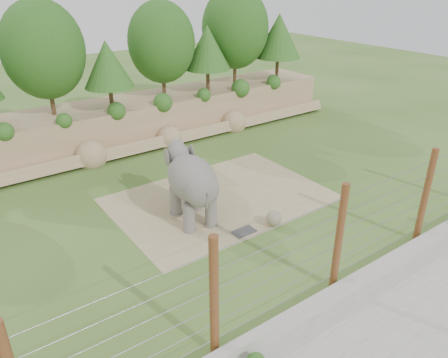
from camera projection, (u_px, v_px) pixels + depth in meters
ground at (251, 229)px, 18.54m from camera, size 90.00×90.00×0.00m
back_embankment at (129, 79)px, 26.38m from camera, size 30.00×5.52×8.77m
dirt_patch at (220, 199)px, 20.99m from camera, size 10.00×7.00×0.02m
drain_grate at (244, 232)px, 18.32m from camera, size 1.00×0.60×0.03m
elephant at (192, 188)px, 18.62m from camera, size 2.25×4.02×3.08m
stone_ball at (274, 218)px, 18.67m from camera, size 0.68×0.68×0.68m
retaining_wall at (344, 288)px, 14.77m from camera, size 26.00×0.35×0.50m
walkway at (394, 329)px, 13.42m from camera, size 26.00×4.00×0.01m
barrier_fence at (339, 238)px, 14.37m from camera, size 20.26×0.26×4.00m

